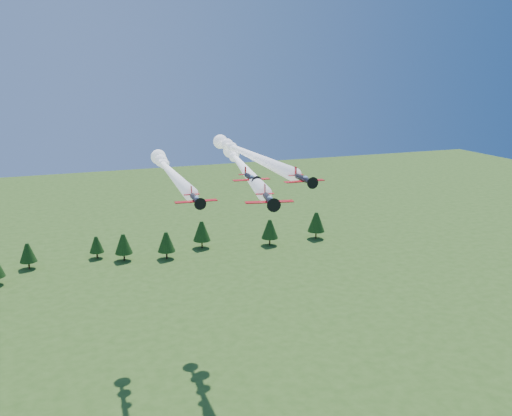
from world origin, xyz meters
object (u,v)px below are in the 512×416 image
object	(u,v)px
plane_lead	(241,165)
plane_right	(245,153)
plane_slot	(251,178)
plane_left	(168,170)

from	to	relation	value
plane_lead	plane_right	world-z (taller)	plane_right
plane_lead	plane_slot	xyz separation A→B (m)	(-4.29, -17.66, 0.63)
plane_lead	plane_slot	bearing A→B (deg)	-92.01
plane_left	plane_slot	distance (m)	26.04
plane_slot	plane_lead	bearing A→B (deg)	79.64
plane_left	plane_right	xyz separation A→B (m)	(17.52, -0.80, 2.94)
plane_left	plane_lead	bearing A→B (deg)	-19.56
plane_lead	plane_slot	distance (m)	18.19
plane_right	plane_slot	world-z (taller)	plane_right
plane_left	plane_slot	xyz separation A→B (m)	(10.30, -23.85, 1.84)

